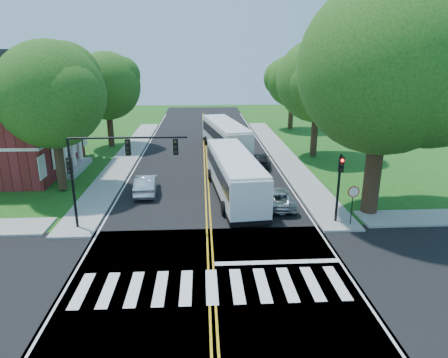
{
  "coord_description": "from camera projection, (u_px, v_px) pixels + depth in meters",
  "views": [
    {
      "loc": [
        -0.35,
        -16.88,
        10.43
      ],
      "look_at": [
        1.1,
        8.74,
        2.4
      ],
      "focal_mm": 32.0,
      "sensor_mm": 36.0,
      "label": 1
    }
  ],
  "objects": [
    {
      "name": "cross_road",
      "position": [
        211.0,
        281.0,
        19.22
      ],
      "size": [
        60.0,
        12.0,
        0.01
      ],
      "primitive_type": "cube",
      "color": "black",
      "rests_on": "ground"
    },
    {
      "name": "signal_nw",
      "position": [
        110.0,
        161.0,
        23.72
      ],
      "size": [
        7.15,
        0.46,
        5.66
      ],
      "color": "black",
      "rests_on": "ground"
    },
    {
      "name": "ground",
      "position": [
        211.0,
        281.0,
        19.22
      ],
      "size": [
        140.0,
        140.0,
        0.0
      ],
      "primitive_type": "plane",
      "color": "#1F4D13",
      "rests_on": "ground"
    },
    {
      "name": "edge_line_w",
      "position": [
        138.0,
        164.0,
        39.81
      ],
      "size": [
        0.12,
        70.0,
        0.01
      ],
      "primitive_type": "cube",
      "color": "silver",
      "rests_on": "road"
    },
    {
      "name": "crosswalk",
      "position": [
        212.0,
        286.0,
        18.74
      ],
      "size": [
        12.6,
        3.0,
        0.01
      ],
      "primitive_type": "cube",
      "color": "silver",
      "rests_on": "road"
    },
    {
      "name": "tree_ne_big",
      "position": [
        385.0,
        68.0,
        24.56
      ],
      "size": [
        10.8,
        10.8,
        14.91
      ],
      "color": "#352015",
      "rests_on": "ground"
    },
    {
      "name": "tree_west_near",
      "position": [
        51.0,
        95.0,
        29.69
      ],
      "size": [
        8.0,
        8.0,
        11.4
      ],
      "color": "#352015",
      "rests_on": "ground"
    },
    {
      "name": "edge_line_e",
      "position": [
        273.0,
        162.0,
        40.55
      ],
      "size": [
        0.12,
        70.0,
        0.01
      ],
      "primitive_type": "cube",
      "color": "silver",
      "rests_on": "road"
    },
    {
      "name": "sidewalk_ne",
      "position": [
        281.0,
        154.0,
        43.47
      ],
      "size": [
        2.6,
        40.0,
        0.15
      ],
      "primitive_type": "cube",
      "color": "gray",
      "rests_on": "ground"
    },
    {
      "name": "signal_ne",
      "position": [
        339.0,
        179.0,
        24.91
      ],
      "size": [
        0.3,
        0.46,
        4.4
      ],
      "color": "black",
      "rests_on": "ground"
    },
    {
      "name": "bus_lead",
      "position": [
        234.0,
        174.0,
        30.31
      ],
      "size": [
        3.9,
        12.71,
        3.24
      ],
      "rotation": [
        0.0,
        0.0,
        3.24
      ],
      "color": "silver",
      "rests_on": "road"
    },
    {
      "name": "tree_west_far",
      "position": [
        107.0,
        86.0,
        45.12
      ],
      "size": [
        7.6,
        7.6,
        10.67
      ],
      "color": "#352015",
      "rests_on": "ground"
    },
    {
      "name": "tree_east_mid",
      "position": [
        318.0,
        81.0,
        40.36
      ],
      "size": [
        8.4,
        8.4,
        11.93
      ],
      "color": "#352015",
      "rests_on": "ground"
    },
    {
      "name": "hatchback",
      "position": [
        146.0,
        184.0,
        31.07
      ],
      "size": [
        1.81,
        4.58,
        1.48
      ],
      "primitive_type": "imported",
      "rotation": [
        0.0,
        0.0,
        3.19
      ],
      "color": "silver",
      "rests_on": "road"
    },
    {
      "name": "tree_east_far",
      "position": [
        292.0,
        81.0,
        55.96
      ],
      "size": [
        7.2,
        7.2,
        10.34
      ],
      "color": "#352015",
      "rests_on": "ground"
    },
    {
      "name": "road",
      "position": [
        206.0,
        174.0,
        36.37
      ],
      "size": [
        14.0,
        96.0,
        0.01
      ],
      "primitive_type": "cube",
      "color": "black",
      "rests_on": "ground"
    },
    {
      "name": "stop_bar",
      "position": [
        277.0,
        262.0,
        20.93
      ],
      "size": [
        6.6,
        0.4,
        0.01
      ],
      "primitive_type": "cube",
      "color": "silver",
      "rests_on": "road"
    },
    {
      "name": "dark_sedan",
      "position": [
        261.0,
        160.0,
        38.81
      ],
      "size": [
        2.23,
        4.4,
        1.22
      ],
      "primitive_type": "imported",
      "rotation": [
        0.0,
        0.0,
        3.02
      ],
      "color": "black",
      "rests_on": "road"
    },
    {
      "name": "sidewalk_nw",
      "position": [
        128.0,
        156.0,
        42.57
      ],
      "size": [
        2.6,
        40.0,
        0.15
      ],
      "primitive_type": "cube",
      "color": "gray",
      "rests_on": "ground"
    },
    {
      "name": "bus_follow",
      "position": [
        225.0,
        136.0,
        44.01
      ],
      "size": [
        4.95,
        13.16,
        3.33
      ],
      "rotation": [
        0.0,
        0.0,
        3.31
      ],
      "color": "silver",
      "rests_on": "road"
    },
    {
      "name": "suv",
      "position": [
        277.0,
        197.0,
        28.48
      ],
      "size": [
        2.3,
        4.78,
        1.31
      ],
      "primitive_type": "imported",
      "rotation": [
        0.0,
        0.0,
        3.12
      ],
      "color": "#A5A8AC",
      "rests_on": "road"
    },
    {
      "name": "stop_sign",
      "position": [
        353.0,
        196.0,
        24.8
      ],
      "size": [
        0.76,
        0.08,
        2.53
      ],
      "color": "black",
      "rests_on": "ground"
    },
    {
      "name": "center_line",
      "position": [
        206.0,
        163.0,
        40.18
      ],
      "size": [
        0.36,
        70.0,
        0.01
      ],
      "primitive_type": "cube",
      "color": "gold",
      "rests_on": "road"
    }
  ]
}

